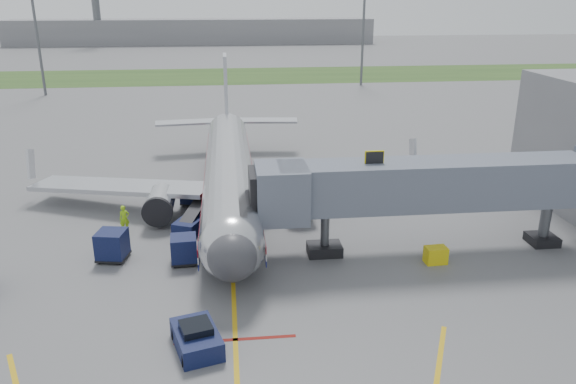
{
  "coord_description": "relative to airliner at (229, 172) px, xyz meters",
  "views": [
    {
      "loc": [
        -0.02,
        -27.72,
        16.09
      ],
      "look_at": [
        3.98,
        8.37,
        3.2
      ],
      "focal_mm": 35.0,
      "sensor_mm": 36.0,
      "label": 1
    }
  ],
  "objects": [
    {
      "name": "ground",
      "position": [
        -0.0,
        -15.25,
        -2.65
      ],
      "size": [
        400.0,
        400.0,
        0.0
      ],
      "primitive_type": "plane",
      "color": "#565659",
      "rests_on": "ground"
    },
    {
      "name": "grass_strip",
      "position": [
        -0.0,
        74.75,
        -2.64
      ],
      "size": [
        300.0,
        25.0,
        0.01
      ],
      "primitive_type": "cube",
      "color": "#2D4C1E",
      "rests_on": "ground"
    },
    {
      "name": "airliner",
      "position": [
        0.0,
        0.0,
        0.0
      ],
      "size": [
        32.1,
        35.67,
        10.25
      ],
      "color": "silver",
      "rests_on": "ground"
    },
    {
      "name": "jet_bridge",
      "position": [
        12.86,
        -10.25,
        1.82
      ],
      "size": [
        25.3,
        4.0,
        6.9
      ],
      "color": "slate",
      "rests_on": "ground"
    },
    {
      "name": "light_mast_left",
      "position": [
        -30.0,
        54.75,
        8.13
      ],
      "size": [
        2.0,
        0.44,
        20.4
      ],
      "color": "#595B60",
      "rests_on": "ground"
    },
    {
      "name": "light_mast_right",
      "position": [
        25.0,
        59.75,
        8.13
      ],
      "size": [
        2.0,
        0.44,
        20.4
      ],
      "color": "#595B60",
      "rests_on": "ground"
    },
    {
      "name": "distant_terminal",
      "position": [
        -10.0,
        154.75,
        1.35
      ],
      "size": [
        120.0,
        14.0,
        8.0
      ],
      "primitive_type": "cube",
      "color": "slate",
      "rests_on": "ground"
    },
    {
      "name": "pushback_tug",
      "position": [
        -1.84,
        -19.74,
        -2.09
      ],
      "size": [
        2.75,
        3.6,
        1.33
      ],
      "color": "#0C1536",
      "rests_on": "ground"
    },
    {
      "name": "baggage_cart_a",
      "position": [
        -3.0,
        0.01,
        -1.76
      ],
      "size": [
        2.02,
        2.02,
        1.73
      ],
      "color": "#0C1536",
      "rests_on": "ground"
    },
    {
      "name": "baggage_cart_b",
      "position": [
        -7.56,
        -9.51,
        -1.66
      ],
      "size": [
        2.08,
        2.08,
        1.93
      ],
      "color": "#0C1536",
      "rests_on": "ground"
    },
    {
      "name": "baggage_cart_c",
      "position": [
        -3.0,
        -10.47,
        -1.74
      ],
      "size": [
        1.75,
        1.75,
        1.77
      ],
      "color": "#0C1536",
      "rests_on": "ground"
    },
    {
      "name": "belt_loader",
      "position": [
        -2.58,
        -4.99,
        -2.05
      ],
      "size": [
        3.16,
        5.02,
        2.4
      ],
      "color": "#0C1536",
      "rests_on": "ground"
    },
    {
      "name": "ground_power_cart",
      "position": [
        12.75,
        -12.25,
        -2.12
      ],
      "size": [
        1.39,
        0.98,
        1.07
      ],
      "color": "#D0BC0C",
      "rests_on": "ground"
    },
    {
      "name": "ramp_worker",
      "position": [
        -7.52,
        -5.02,
        -1.67
      ],
      "size": [
        0.83,
        0.68,
        1.95
      ],
      "primitive_type": "imported",
      "rotation": [
        0.0,
        0.0,
        0.35
      ],
      "color": "#90CB17",
      "rests_on": "ground"
    }
  ]
}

